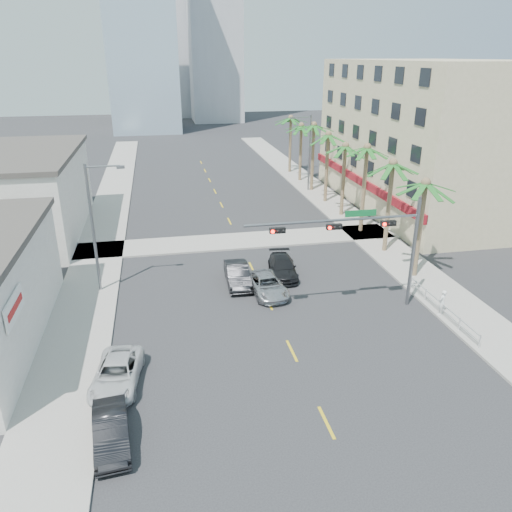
{
  "coord_description": "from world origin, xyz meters",
  "views": [
    {
      "loc": [
        -6.65,
        -19.11,
        15.43
      ],
      "look_at": [
        -0.89,
        9.87,
        3.5
      ],
      "focal_mm": 35.0,
      "sensor_mm": 36.0,
      "label": 1
    }
  ],
  "objects_px": {
    "car_parked_far": "(117,374)",
    "car_lane_right": "(283,267)",
    "car_lane_center": "(267,285)",
    "car_lane_left": "(237,275)",
    "pedestrian": "(442,302)",
    "traffic_signal_mast": "(368,236)",
    "car_parked_mid": "(111,431)"
  },
  "relations": [
    {
      "from": "car_parked_far",
      "to": "car_lane_right",
      "type": "height_order",
      "value": "car_lane_right"
    },
    {
      "from": "car_lane_right",
      "to": "car_lane_center",
      "type": "bearing_deg",
      "value": -116.81
    },
    {
      "from": "car_lane_left",
      "to": "pedestrian",
      "type": "distance_m",
      "value": 13.91
    },
    {
      "from": "pedestrian",
      "to": "car_lane_left",
      "type": "bearing_deg",
      "value": -62.0
    },
    {
      "from": "traffic_signal_mast",
      "to": "car_parked_mid",
      "type": "distance_m",
      "value": 18.4
    },
    {
      "from": "pedestrian",
      "to": "car_parked_far",
      "type": "bearing_deg",
      "value": -20.95
    },
    {
      "from": "car_parked_mid",
      "to": "car_lane_center",
      "type": "relative_size",
      "value": 0.88
    },
    {
      "from": "traffic_signal_mast",
      "to": "car_parked_mid",
      "type": "bearing_deg",
      "value": -148.18
    },
    {
      "from": "car_lane_right",
      "to": "car_lane_left",
      "type": "bearing_deg",
      "value": -159.99
    },
    {
      "from": "car_parked_mid",
      "to": "car_parked_far",
      "type": "distance_m",
      "value": 4.17
    },
    {
      "from": "car_parked_mid",
      "to": "car_lane_left",
      "type": "xyz_separation_m",
      "value": [
        7.83,
        14.77,
        0.07
      ]
    },
    {
      "from": "car_parked_mid",
      "to": "traffic_signal_mast",
      "type": "bearing_deg",
      "value": 25.85
    },
    {
      "from": "traffic_signal_mast",
      "to": "pedestrian",
      "type": "xyz_separation_m",
      "value": [
        4.52,
        -1.9,
        -4.08
      ]
    },
    {
      "from": "car_parked_mid",
      "to": "car_parked_far",
      "type": "bearing_deg",
      "value": 84.03
    },
    {
      "from": "car_parked_mid",
      "to": "pedestrian",
      "type": "relative_size",
      "value": 2.47
    },
    {
      "from": "car_lane_center",
      "to": "car_parked_mid",
      "type": "bearing_deg",
      "value": -132.1
    },
    {
      "from": "car_lane_center",
      "to": "car_lane_right",
      "type": "height_order",
      "value": "car_lane_right"
    },
    {
      "from": "car_lane_left",
      "to": "car_parked_mid",
      "type": "bearing_deg",
      "value": -116.04
    },
    {
      "from": "car_parked_mid",
      "to": "car_lane_left",
      "type": "relative_size",
      "value": 0.9
    },
    {
      "from": "car_parked_mid",
      "to": "car_lane_right",
      "type": "distance_m",
      "value": 19.33
    },
    {
      "from": "car_parked_far",
      "to": "pedestrian",
      "type": "relative_size",
      "value": 2.85
    },
    {
      "from": "pedestrian",
      "to": "car_lane_center",
      "type": "bearing_deg",
      "value": -58.37
    },
    {
      "from": "car_lane_center",
      "to": "pedestrian",
      "type": "height_order",
      "value": "pedestrian"
    },
    {
      "from": "car_lane_right",
      "to": "traffic_signal_mast",
      "type": "bearing_deg",
      "value": -51.81
    },
    {
      "from": "car_lane_center",
      "to": "car_lane_right",
      "type": "bearing_deg",
      "value": 51.03
    },
    {
      "from": "car_lane_center",
      "to": "car_lane_right",
      "type": "distance_m",
      "value": 3.31
    },
    {
      "from": "car_lane_right",
      "to": "car_parked_far",
      "type": "bearing_deg",
      "value": -128.16
    },
    {
      "from": "car_lane_right",
      "to": "pedestrian",
      "type": "bearing_deg",
      "value": -37.52
    },
    {
      "from": "car_parked_far",
      "to": "car_lane_left",
      "type": "distance_m",
      "value": 13.17
    },
    {
      "from": "car_lane_left",
      "to": "car_lane_center",
      "type": "relative_size",
      "value": 0.97
    },
    {
      "from": "car_lane_center",
      "to": "car_parked_far",
      "type": "bearing_deg",
      "value": -143.21
    },
    {
      "from": "car_lane_center",
      "to": "pedestrian",
      "type": "distance_m",
      "value": 11.45
    }
  ]
}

